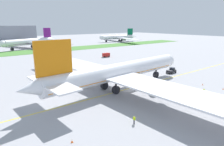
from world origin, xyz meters
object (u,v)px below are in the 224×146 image
parked_airliner_far_left (31,42)px  traffic_cone_near_nose (223,89)px  traffic_cone_port_wing (72,141)px  parked_airliner_far_centre (118,37)px  ground_crew_wingwalker_port (134,119)px  traffic_cone_starboard_wing (203,84)px  ground_crew_marshaller_front (204,91)px  airliner_foreground (117,72)px  pushback_tug (171,71)px  service_truck_catering_van (45,70)px  service_truck_fuel_bowser (106,55)px

parked_airliner_far_left → traffic_cone_near_nose: bearing=-83.1°
traffic_cone_port_wing → parked_airliner_far_centre: size_ratio=0.01×
ground_crew_wingwalker_port → traffic_cone_near_nose: (36.12, -1.33, -0.77)m
traffic_cone_starboard_wing → parked_airliner_far_centre: (80.47, 142.29, 4.65)m
ground_crew_wingwalker_port → traffic_cone_starboard_wing: (35.35, 4.68, -0.77)m
parked_airliner_far_centre → ground_crew_marshaller_front: bearing=-121.1°
ground_crew_wingwalker_port → traffic_cone_starboard_wing: size_ratio=3.00×
airliner_foreground → traffic_cone_starboard_wing: (24.82, -13.78, -5.15)m
traffic_cone_near_nose → pushback_tug: bearing=78.3°
traffic_cone_near_nose → parked_airliner_far_left: size_ratio=0.01×
ground_crew_marshaller_front → service_truck_catering_van: size_ratio=0.28×
traffic_cone_port_wing → airliner_foreground: bearing=35.7°
pushback_tug → ground_crew_wingwalker_port: 45.66m
ground_crew_wingwalker_port → traffic_cone_port_wing: 12.82m
service_truck_catering_van → service_truck_fuel_bowser: bearing=22.3°
service_truck_catering_van → parked_airliner_far_centre: size_ratio=0.08×
traffic_cone_starboard_wing → service_truck_catering_van: size_ratio=0.09×
traffic_cone_port_wing → parked_airliner_far_left: parked_airliner_far_left is taller
service_truck_catering_van → parked_airliner_far_left: 91.87m
pushback_tug → service_truck_catering_van: service_truck_catering_van is taller
traffic_cone_near_nose → parked_airliner_far_centre: bearing=61.7°
parked_airliner_far_left → parked_airliner_far_centre: size_ratio=1.06×
pushback_tug → traffic_cone_port_wing: (-53.36, -18.94, -0.74)m
ground_crew_marshaller_front → traffic_cone_port_wing: ground_crew_marshaller_front is taller
traffic_cone_near_nose → parked_airliner_far_left: (-17.28, 142.16, 5.22)m
traffic_cone_near_nose → service_truck_catering_van: 64.01m
ground_crew_marshaller_front → traffic_cone_near_nose: 8.95m
traffic_cone_starboard_wing → ground_crew_marshaller_front: bearing=-150.7°
ground_crew_wingwalker_port → service_truck_fuel_bowser: bearing=58.4°
traffic_cone_starboard_wing → parked_airliner_far_centre: bearing=60.5°
parked_airliner_far_centre → pushback_tug: bearing=-120.8°
ground_crew_wingwalker_port → traffic_cone_starboard_wing: 35.67m
parked_airliner_far_left → ground_crew_wingwalker_port: bearing=-97.6°
service_truck_fuel_bowser → ground_crew_wingwalker_port: bearing=-121.6°
service_truck_fuel_bowser → traffic_cone_port_wing: bearing=-129.4°
pushback_tug → airliner_foreground: bearing=-175.7°
ground_crew_wingwalker_port → traffic_cone_near_nose: 36.15m
airliner_foreground → traffic_cone_port_wing: (-23.21, -16.68, -5.15)m
pushback_tug → parked_airliner_far_centre: (75.14, 126.24, 3.91)m
traffic_cone_starboard_wing → service_truck_fuel_bowser: (6.92, 63.97, 1.13)m
traffic_cone_starboard_wing → service_truck_catering_van: service_truck_catering_van is taller
service_truck_fuel_bowser → parked_airliner_far_left: parked_airliner_far_left is taller
traffic_cone_near_nose → traffic_cone_port_wing: 48.89m
ground_crew_marshaller_front → traffic_cone_starboard_wing: bearing=29.3°
ground_crew_wingwalker_port → ground_crew_marshaller_front: bearing=0.4°
ground_crew_marshaller_front → traffic_cone_starboard_wing: (8.03, 4.50, -0.77)m
service_truck_fuel_bowser → service_truck_catering_van: size_ratio=0.74×
ground_crew_marshaller_front → parked_airliner_far_centre: parked_airliner_far_centre is taller
ground_crew_marshaller_front → parked_airliner_far_centre: (88.50, 146.78, 3.88)m
service_truck_fuel_bowser → parked_airliner_far_left: 76.00m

